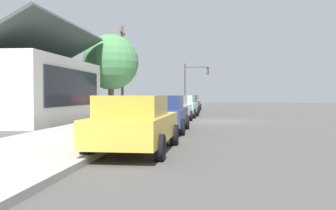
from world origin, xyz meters
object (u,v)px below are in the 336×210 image
at_px(car_charcoal, 187,104).
at_px(car_coral, 190,103).
at_px(car_seafoam, 183,106).
at_px(traffic_light_main, 194,79).
at_px(car_mustard, 136,123).
at_px(car_ivory, 173,109).
at_px(car_navy, 164,113).
at_px(shade_tree, 111,62).
at_px(utility_pole_wooden, 122,68).
at_px(fire_hydrant_red, 166,109).

distance_m(car_charcoal, car_coral, 6.00).
distance_m(car_seafoam, traffic_light_main, 16.79).
bearing_deg(car_mustard, car_ivory, 1.76).
xyz_separation_m(car_navy, shade_tree, (12.64, 5.61, 3.30)).
bearing_deg(utility_pole_wooden, car_navy, -161.12).
bearing_deg(utility_pole_wooden, car_charcoal, -76.72).
bearing_deg(car_mustard, car_navy, 0.38).
height_order(car_seafoam, car_charcoal, same).
xyz_separation_m(utility_pole_wooden, fire_hydrant_red, (-2.01, -4.00, -3.43)).
relative_size(car_mustard, utility_pole_wooden, 0.66).
relative_size(car_ivory, shade_tree, 0.79).
relative_size(utility_pole_wooden, fire_hydrant_red, 10.56).
bearing_deg(car_navy, fire_hydrant_red, 6.47).
distance_m(car_navy, traffic_light_main, 28.11).
relative_size(car_charcoal, traffic_light_main, 0.86).
xyz_separation_m(car_ivory, car_charcoal, (11.60, -0.12, -0.00)).
xyz_separation_m(car_charcoal, shade_tree, (-4.80, 5.54, 3.30)).
bearing_deg(traffic_light_main, car_navy, 179.72).
bearing_deg(car_navy, car_seafoam, 0.08).
xyz_separation_m(car_navy, car_ivory, (5.84, 0.19, 0.00)).
height_order(car_ivory, fire_hydrant_red, car_ivory).
relative_size(car_navy, fire_hydrant_red, 6.55).
bearing_deg(car_coral, car_charcoal, -177.11).
xyz_separation_m(car_charcoal, utility_pole_wooden, (-1.29, 5.46, 3.11)).
distance_m(car_seafoam, fire_hydrant_red, 3.16).
relative_size(traffic_light_main, fire_hydrant_red, 7.32).
relative_size(car_seafoam, fire_hydrant_red, 6.52).
bearing_deg(car_mustard, car_charcoal, 1.27).
xyz_separation_m(car_mustard, car_coral, (29.46, -0.02, -0.00)).
bearing_deg(shade_tree, car_coral, -27.13).
distance_m(car_mustard, car_seafoam, 17.44).
xyz_separation_m(car_mustard, fire_hydrant_red, (20.16, 1.42, -0.32)).
distance_m(car_ivory, utility_pole_wooden, 12.03).
height_order(car_seafoam, traffic_light_main, traffic_light_main).
bearing_deg(car_charcoal, utility_pole_wooden, 106.57).
bearing_deg(fire_hydrant_red, shade_tree, 110.12).
height_order(car_charcoal, shade_tree, shade_tree).
distance_m(car_seafoam, utility_pole_wooden, 7.95).
bearing_deg(utility_pole_wooden, car_ivory, -152.64).
relative_size(shade_tree, fire_hydrant_red, 8.82).
height_order(car_coral, utility_pole_wooden, utility_pole_wooden).
bearing_deg(car_ivory, car_coral, 2.89).
bearing_deg(fire_hydrant_red, car_coral, -8.84).
height_order(traffic_light_main, fire_hydrant_red, traffic_light_main).
height_order(car_navy, car_charcoal, same).
distance_m(shade_tree, utility_pole_wooden, 3.52).
distance_m(shade_tree, traffic_light_main, 16.40).
bearing_deg(traffic_light_main, car_seafoam, 179.70).
height_order(car_ivory, traffic_light_main, traffic_light_main).
distance_m(car_mustard, traffic_light_main, 34.11).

